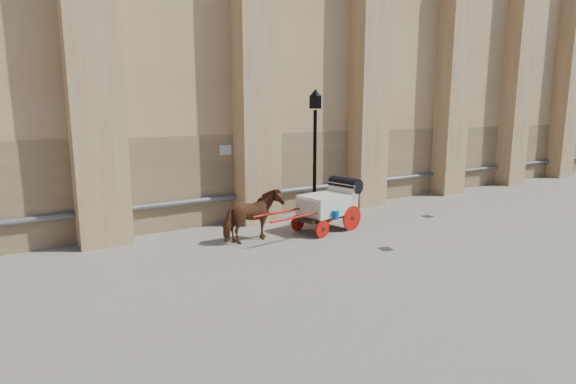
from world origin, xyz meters
TOP-DOWN VIEW (x-y plane):
  - ground at (0.00, 0.00)m, footprint 90.00×90.00m
  - horse at (-2.31, 1.52)m, footprint 1.89×1.03m
  - carriage at (0.44, 1.42)m, footprint 3.84×1.53m
  - street_lamp at (0.96, 2.97)m, footprint 0.42×0.42m
  - drain_grate_near at (0.45, -1.11)m, footprint 0.39×0.39m
  - drain_grate_far at (4.53, 0.89)m, footprint 0.36×0.36m

SIDE VIEW (x-z plane):
  - ground at x=0.00m, z-range 0.00..0.00m
  - drain_grate_near at x=0.45m, z-range 0.00..0.01m
  - drain_grate_far at x=4.53m, z-range 0.00..0.01m
  - horse at x=-2.31m, z-range 0.00..1.53m
  - carriage at x=0.44m, z-range 0.06..1.70m
  - street_lamp at x=0.96m, z-range 0.16..4.68m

